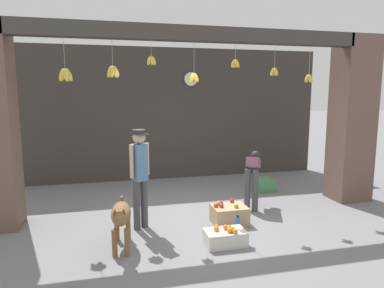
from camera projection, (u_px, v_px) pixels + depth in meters
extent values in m
plane|color=slate|center=(198.00, 217.00, 5.92)|extent=(60.00, 60.00, 0.00)
cube|color=#38332D|center=(169.00, 114.00, 8.40)|extent=(7.71, 0.12, 3.19)
cube|color=brown|center=(352.00, 120.00, 6.71)|extent=(0.70, 0.60, 3.19)
cube|color=#3D3833|center=(196.00, 34.00, 5.57)|extent=(5.81, 0.24, 0.24)
cylinder|color=#B2AD99|center=(64.00, 53.00, 5.15)|extent=(0.01, 0.01, 0.46)
ellipsoid|color=yellow|center=(69.00, 75.00, 5.21)|extent=(0.14, 0.08, 0.22)
ellipsoid|color=yellow|center=(67.00, 75.00, 5.26)|extent=(0.10, 0.14, 0.22)
ellipsoid|color=yellow|center=(63.00, 75.00, 5.22)|extent=(0.13, 0.12, 0.23)
ellipsoid|color=yellow|center=(62.00, 75.00, 5.16)|extent=(0.13, 0.12, 0.23)
ellipsoid|color=yellow|center=(66.00, 75.00, 5.16)|extent=(0.10, 0.14, 0.22)
cylinder|color=#B2AD99|center=(112.00, 53.00, 5.35)|extent=(0.01, 0.01, 0.41)
ellipsoid|color=yellow|center=(116.00, 72.00, 5.41)|extent=(0.13, 0.07, 0.20)
ellipsoid|color=yellow|center=(115.00, 72.00, 5.44)|extent=(0.11, 0.12, 0.21)
ellipsoid|color=yellow|center=(112.00, 72.00, 5.44)|extent=(0.09, 0.13, 0.21)
ellipsoid|color=yellow|center=(110.00, 72.00, 5.41)|extent=(0.13, 0.10, 0.21)
ellipsoid|color=yellow|center=(110.00, 72.00, 5.37)|extent=(0.13, 0.10, 0.21)
ellipsoid|color=yellow|center=(112.00, 72.00, 5.35)|extent=(0.09, 0.13, 0.21)
ellipsoid|color=yellow|center=(115.00, 72.00, 5.37)|extent=(0.11, 0.12, 0.21)
cylinder|color=#B2AD99|center=(151.00, 48.00, 5.41)|extent=(0.01, 0.01, 0.25)
ellipsoid|color=yellow|center=(154.00, 61.00, 5.45)|extent=(0.10, 0.06, 0.16)
ellipsoid|color=yellow|center=(152.00, 61.00, 5.48)|extent=(0.07, 0.10, 0.16)
ellipsoid|color=yellow|center=(149.00, 61.00, 5.46)|extent=(0.10, 0.08, 0.17)
ellipsoid|color=yellow|center=(149.00, 60.00, 5.41)|extent=(0.10, 0.08, 0.17)
ellipsoid|color=yellow|center=(152.00, 60.00, 5.41)|extent=(0.07, 0.10, 0.16)
cylinder|color=#B2AD99|center=(194.00, 58.00, 5.64)|extent=(0.01, 0.01, 0.51)
ellipsoid|color=yellow|center=(196.00, 78.00, 5.69)|extent=(0.11, 0.06, 0.16)
ellipsoid|color=yellow|center=(194.00, 78.00, 5.72)|extent=(0.07, 0.10, 0.17)
ellipsoid|color=yellow|center=(192.00, 78.00, 5.70)|extent=(0.10, 0.09, 0.17)
ellipsoid|color=yellow|center=(192.00, 78.00, 5.65)|extent=(0.10, 0.09, 0.17)
ellipsoid|color=yellow|center=(195.00, 78.00, 5.65)|extent=(0.07, 0.10, 0.17)
cylinder|color=#B2AD99|center=(236.00, 51.00, 5.76)|extent=(0.01, 0.01, 0.27)
ellipsoid|color=yellow|center=(237.00, 64.00, 5.80)|extent=(0.10, 0.05, 0.15)
ellipsoid|color=yellow|center=(234.00, 64.00, 5.83)|extent=(0.05, 0.10, 0.15)
ellipsoid|color=yellow|center=(233.00, 64.00, 5.78)|extent=(0.10, 0.05, 0.15)
ellipsoid|color=yellow|center=(236.00, 63.00, 5.76)|extent=(0.05, 0.10, 0.15)
cylinder|color=#B2AD99|center=(275.00, 56.00, 5.92)|extent=(0.01, 0.01, 0.40)
ellipsoid|color=gold|center=(276.00, 72.00, 5.97)|extent=(0.10, 0.05, 0.16)
ellipsoid|color=gold|center=(273.00, 72.00, 6.00)|extent=(0.05, 0.10, 0.16)
ellipsoid|color=gold|center=(272.00, 72.00, 5.95)|extent=(0.10, 0.05, 0.16)
ellipsoid|color=gold|center=(275.00, 72.00, 5.92)|extent=(0.05, 0.10, 0.16)
cylinder|color=#B2AD99|center=(310.00, 60.00, 6.16)|extent=(0.01, 0.01, 0.50)
ellipsoid|color=yellow|center=(311.00, 79.00, 6.22)|extent=(0.11, 0.06, 0.16)
ellipsoid|color=yellow|center=(307.00, 79.00, 6.25)|extent=(0.06, 0.11, 0.16)
ellipsoid|color=yellow|center=(307.00, 79.00, 6.20)|extent=(0.11, 0.06, 0.16)
ellipsoid|color=yellow|center=(310.00, 78.00, 6.17)|extent=(0.06, 0.11, 0.16)
ellipsoid|color=brown|center=(121.00, 213.00, 4.67)|extent=(0.32, 0.69, 0.27)
cylinder|color=brown|center=(127.00, 242.00, 4.48)|extent=(0.07, 0.07, 0.37)
cylinder|color=brown|center=(115.00, 243.00, 4.46)|extent=(0.07, 0.07, 0.37)
cylinder|color=brown|center=(128.00, 227.00, 4.98)|extent=(0.07, 0.07, 0.37)
cylinder|color=brown|center=(117.00, 228.00, 4.95)|extent=(0.07, 0.07, 0.37)
ellipsoid|color=brown|center=(119.00, 219.00, 4.30)|extent=(0.19, 0.26, 0.18)
cone|color=brown|center=(124.00, 211.00, 4.30)|extent=(0.06, 0.06, 0.08)
cone|color=brown|center=(115.00, 212.00, 4.28)|extent=(0.06, 0.06, 0.08)
cylinder|color=brown|center=(122.00, 203.00, 5.03)|extent=(0.06, 0.21, 0.27)
cylinder|color=#424247|center=(144.00, 204.00, 5.42)|extent=(0.11, 0.11, 0.77)
cylinder|color=#424247|center=(137.00, 205.00, 5.33)|extent=(0.11, 0.11, 0.77)
cube|color=#4C7099|center=(140.00, 162.00, 5.27)|extent=(0.26, 0.24, 0.58)
cylinder|color=tan|center=(147.00, 159.00, 5.36)|extent=(0.06, 0.06, 0.51)
cylinder|color=tan|center=(132.00, 161.00, 5.17)|extent=(0.06, 0.06, 0.51)
sphere|color=tan|center=(139.00, 137.00, 5.21)|extent=(0.20, 0.20, 0.20)
cylinder|color=#2D2D2D|center=(139.00, 132.00, 5.20)|extent=(0.20, 0.20, 0.07)
cube|color=#2D2D2D|center=(143.00, 134.00, 5.13)|extent=(0.20, 0.18, 0.01)
cylinder|color=#424247|center=(247.00, 190.00, 6.17)|extent=(0.11, 0.11, 0.77)
cylinder|color=#424247|center=(255.00, 191.00, 6.13)|extent=(0.11, 0.11, 0.77)
cube|color=#754760|center=(254.00, 163.00, 6.33)|extent=(0.47, 0.61, 0.31)
sphere|color=black|center=(256.00, 155.00, 6.66)|extent=(0.19, 0.19, 0.19)
cube|color=silver|center=(225.00, 238.00, 4.82)|extent=(0.57, 0.35, 0.21)
sphere|color=orange|center=(229.00, 228.00, 4.83)|extent=(0.07, 0.07, 0.07)
sphere|color=orange|center=(216.00, 229.00, 4.78)|extent=(0.07, 0.07, 0.07)
sphere|color=orange|center=(225.00, 227.00, 4.84)|extent=(0.07, 0.07, 0.07)
sphere|color=orange|center=(233.00, 229.00, 4.77)|extent=(0.07, 0.07, 0.07)
sphere|color=orange|center=(230.00, 230.00, 4.73)|extent=(0.07, 0.07, 0.07)
sphere|color=orange|center=(217.00, 227.00, 4.85)|extent=(0.07, 0.07, 0.07)
sphere|color=orange|center=(235.00, 231.00, 4.70)|extent=(0.07, 0.07, 0.07)
cube|color=tan|center=(229.00, 215.00, 5.61)|extent=(0.55, 0.44, 0.29)
sphere|color=red|center=(221.00, 203.00, 5.65)|extent=(0.07, 0.07, 0.07)
sphere|color=red|center=(219.00, 203.00, 5.66)|extent=(0.07, 0.07, 0.07)
sphere|color=#99B238|center=(236.00, 206.00, 5.51)|extent=(0.07, 0.07, 0.07)
sphere|color=#99B238|center=(218.00, 203.00, 5.63)|extent=(0.07, 0.07, 0.07)
sphere|color=red|center=(216.00, 205.00, 5.54)|extent=(0.07, 0.07, 0.07)
sphere|color=red|center=(222.00, 206.00, 5.52)|extent=(0.07, 0.07, 0.07)
sphere|color=red|center=(232.00, 201.00, 5.78)|extent=(0.07, 0.07, 0.07)
cube|color=#42844C|center=(264.00, 185.00, 7.42)|extent=(0.40, 0.35, 0.28)
cylinder|color=#2D60AD|center=(237.00, 225.00, 5.19)|extent=(0.08, 0.08, 0.27)
cylinder|color=black|center=(237.00, 216.00, 5.17)|extent=(0.04, 0.04, 0.03)
cylinder|color=black|center=(191.00, 79.00, 8.33)|extent=(0.35, 0.01, 0.35)
cylinder|color=white|center=(191.00, 79.00, 8.32)|extent=(0.33, 0.02, 0.33)
cube|color=black|center=(191.00, 77.00, 8.30)|extent=(0.01, 0.01, 0.09)
cube|color=black|center=(193.00, 79.00, 8.32)|extent=(0.12, 0.01, 0.01)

